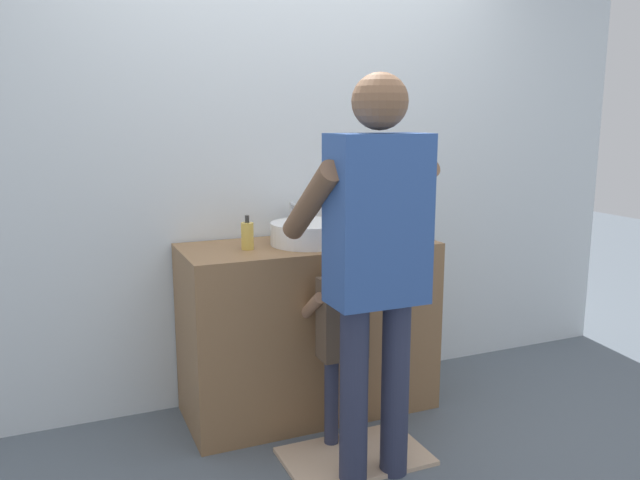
{
  "coord_description": "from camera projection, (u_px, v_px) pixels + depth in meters",
  "views": [
    {
      "loc": [
        -1.16,
        -2.57,
        1.5
      ],
      "look_at": [
        0.0,
        0.15,
        0.93
      ],
      "focal_mm": 35.32,
      "sensor_mm": 36.0,
      "label": 1
    }
  ],
  "objects": [
    {
      "name": "child_toddler",
      "position": [
        342.0,
        330.0,
        2.86
      ],
      "size": [
        0.29,
        0.29,
        0.94
      ],
      "color": "#2D334C",
      "rests_on": "ground"
    },
    {
      "name": "adult_parent",
      "position": [
        375.0,
        245.0,
        2.51
      ],
      "size": [
        0.52,
        0.55,
        1.68
      ],
      "color": "#2D334C",
      "rests_on": "ground"
    },
    {
      "name": "vanity_cabinet",
      "position": [
        309.0,
        328.0,
        3.24
      ],
      "size": [
        1.27,
        0.54,
        0.89
      ],
      "primitive_type": "cube",
      "color": "olive",
      "rests_on": "ground"
    },
    {
      "name": "bath_mat",
      "position": [
        355.0,
        456.0,
        2.83
      ],
      "size": [
        0.64,
        0.4,
        0.02
      ],
      "primitive_type": "cube",
      "color": "#CCAD8E",
      "rests_on": "ground"
    },
    {
      "name": "sink_basin",
      "position": [
        310.0,
        233.0,
        3.13
      ],
      "size": [
        0.39,
        0.39,
        0.11
      ],
      "color": "white",
      "rests_on": "vanity_cabinet"
    },
    {
      "name": "ground_plane",
      "position": [
        332.0,
        433.0,
        3.05
      ],
      "size": [
        14.0,
        14.0,
        0.0
      ],
      "primitive_type": "plane",
      "color": "slate"
    },
    {
      "name": "soap_bottle",
      "position": [
        247.0,
        236.0,
        3.0
      ],
      "size": [
        0.06,
        0.06,
        0.17
      ],
      "color": "gold",
      "rests_on": "vanity_cabinet"
    },
    {
      "name": "faucet",
      "position": [
        293.0,
        221.0,
        3.33
      ],
      "size": [
        0.18,
        0.14,
        0.18
      ],
      "color": "#B7BABF",
      "rests_on": "vanity_cabinet"
    },
    {
      "name": "toothbrush_cup",
      "position": [
        368.0,
        226.0,
        3.35
      ],
      "size": [
        0.07,
        0.07,
        0.21
      ],
      "color": "#D86666",
      "rests_on": "vanity_cabinet"
    },
    {
      "name": "back_wall",
      "position": [
        285.0,
        148.0,
        3.36
      ],
      "size": [
        4.4,
        0.08,
        2.7
      ],
      "color": "silver",
      "rests_on": "ground"
    }
  ]
}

